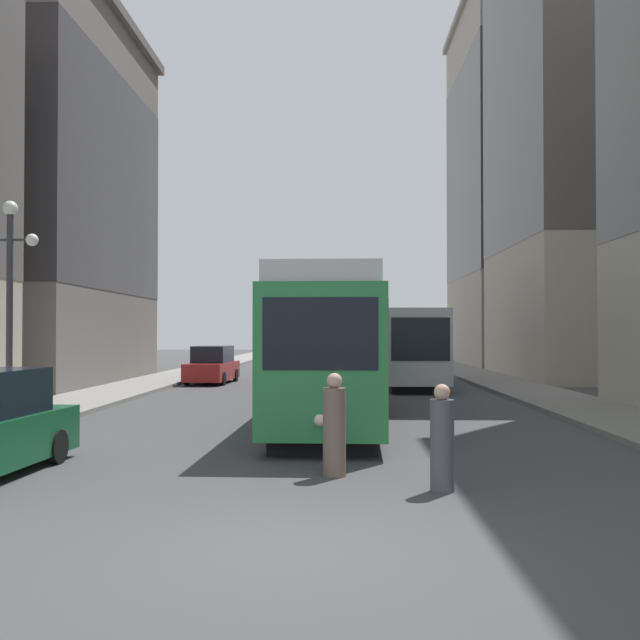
# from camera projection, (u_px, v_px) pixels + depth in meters

# --- Properties ---
(ground_plane) EXTENTS (200.00, 200.00, 0.00)m
(ground_plane) POSITION_uv_depth(u_px,v_px,m) (282.00, 549.00, 8.39)
(ground_plane) COLOR #424244
(sidewalk_left) EXTENTS (3.03, 120.00, 0.15)m
(sidewalk_left) POSITION_uv_depth(u_px,v_px,m) (202.00, 369.00, 48.60)
(sidewalk_left) COLOR gray
(sidewalk_left) RESTS_ON ground
(sidewalk_right) EXTENTS (3.03, 120.00, 0.15)m
(sidewalk_right) POSITION_uv_depth(u_px,v_px,m) (459.00, 369.00, 48.14)
(sidewalk_right) COLOR gray
(sidewalk_right) RESTS_ON ground
(streetcar) EXTENTS (2.99, 14.79, 3.89)m
(streetcar) POSITION_uv_depth(u_px,v_px,m) (334.00, 345.00, 21.36)
(streetcar) COLOR black
(streetcar) RESTS_ON ground
(transit_bus) EXTENTS (2.78, 11.65, 3.45)m
(transit_bus) POSITION_uv_depth(u_px,v_px,m) (405.00, 344.00, 34.71)
(transit_bus) COLOR black
(transit_bus) RESTS_ON ground
(parked_car_left_near) EXTENTS (2.08, 4.93, 1.82)m
(parked_car_left_near) POSITION_uv_depth(u_px,v_px,m) (212.00, 366.00, 36.11)
(parked_car_left_near) COLOR black
(parked_car_left_near) RESTS_ON ground
(pedestrian_crossing_near) EXTENTS (0.37, 0.37, 1.66)m
(pedestrian_crossing_near) POSITION_uv_depth(u_px,v_px,m) (442.00, 441.00, 11.46)
(pedestrian_crossing_near) COLOR #4C4C56
(pedestrian_crossing_near) RESTS_ON ground
(pedestrian_crossing_far) EXTENTS (0.40, 0.40, 1.77)m
(pedestrian_crossing_far) POSITION_uv_depth(u_px,v_px,m) (334.00, 428.00, 12.69)
(pedestrian_crossing_far) COLOR #6B5B4C
(pedestrian_crossing_far) RESTS_ON ground
(lamp_post_left_near) EXTENTS (1.41, 0.36, 5.57)m
(lamp_post_left_near) POSITION_uv_depth(u_px,v_px,m) (10.00, 278.00, 18.23)
(lamp_post_left_near) COLOR #333338
(lamp_post_left_near) RESTS_ON sidewalk_left
(building_left_corner) EXTENTS (11.70, 15.78, 18.01)m
(building_left_corner) POSITION_uv_depth(u_px,v_px,m) (3.00, 191.00, 35.38)
(building_left_corner) COLOR slate
(building_left_corner) RESTS_ON ground
(building_right_corner) EXTENTS (13.43, 16.10, 27.26)m
(building_right_corner) POSITION_uv_depth(u_px,v_px,m) (546.00, 181.00, 56.18)
(building_right_corner) COLOR #A89E8E
(building_right_corner) RESTS_ON ground
(building_right_midblock) EXTENTS (12.74, 14.67, 29.08)m
(building_right_midblock) POSITION_uv_depth(u_px,v_px,m) (619.00, 105.00, 40.54)
(building_right_midblock) COLOR #B2A893
(building_right_midblock) RESTS_ON ground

